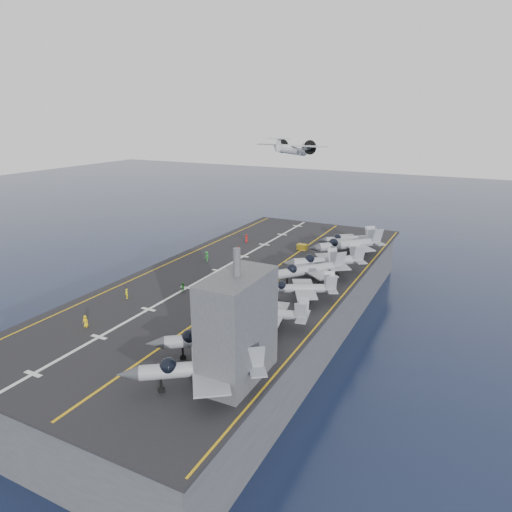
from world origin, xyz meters
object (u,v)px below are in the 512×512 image
at_px(island_superstructure, 238,315).
at_px(fighter_jet_0, 201,367).
at_px(tow_cart_a, 211,322).
at_px(transport_plane, 291,150).

distance_m(island_superstructure, fighter_jet_0, 6.57).
bearing_deg(tow_cart_a, transport_plane, 105.06).
distance_m(island_superstructure, tow_cart_a, 15.08).
bearing_deg(island_superstructure, fighter_jet_0, -121.08).
xyz_separation_m(fighter_jet_0, tow_cart_a, (-7.26, 13.27, -1.99)).
height_order(island_superstructure, tow_cart_a, island_superstructure).
distance_m(fighter_jet_0, transport_plane, 97.57).
xyz_separation_m(fighter_jet_0, transport_plane, (-28.47, 92.06, 15.29)).
bearing_deg(island_superstructure, transport_plane, 109.22).
relative_size(island_superstructure, transport_plane, 0.59).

